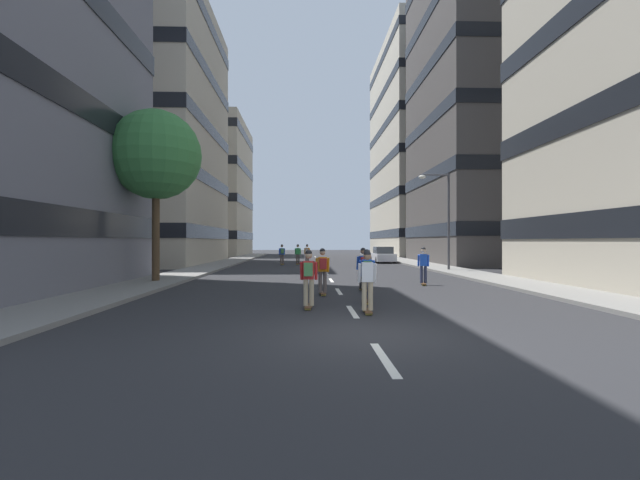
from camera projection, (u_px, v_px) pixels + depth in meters
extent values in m
plane|color=#28282B|center=(323.00, 268.00, 32.45)|extent=(138.09, 138.09, 0.00)
cube|color=gray|center=(216.00, 265.00, 35.02)|extent=(2.72, 63.29, 0.14)
cube|color=gray|center=(425.00, 265.00, 35.63)|extent=(2.72, 63.29, 0.14)
cube|color=silver|center=(384.00, 359.00, 7.45)|extent=(0.16, 2.20, 0.01)
cube|color=silver|center=(352.00, 312.00, 12.45)|extent=(0.16, 2.20, 0.01)
cube|color=silver|center=(339.00, 291.00, 17.44)|extent=(0.16, 2.20, 0.01)
cube|color=silver|center=(331.00, 280.00, 22.44)|extent=(0.16, 2.20, 0.01)
cube|color=silver|center=(326.00, 273.00, 27.44)|extent=(0.16, 2.20, 0.01)
cube|color=silver|center=(323.00, 268.00, 32.43)|extent=(0.16, 2.20, 0.01)
cube|color=silver|center=(321.00, 265.00, 37.43)|extent=(0.16, 2.20, 0.01)
cube|color=silver|center=(319.00, 262.00, 42.43)|extent=(0.16, 2.20, 0.01)
cube|color=silver|center=(317.00, 260.00, 47.42)|extent=(0.16, 2.20, 0.01)
cube|color=silver|center=(316.00, 258.00, 52.42)|extent=(0.16, 2.20, 0.01)
cube|color=silver|center=(315.00, 257.00, 57.42)|extent=(0.16, 2.20, 0.01)
cube|color=#B2A893|center=(128.00, 135.00, 39.25)|extent=(15.05, 16.98, 23.60)
cube|color=black|center=(128.00, 233.00, 39.23)|extent=(15.17, 17.10, 1.10)
cube|color=black|center=(128.00, 181.00, 39.24)|extent=(15.17, 17.10, 1.10)
cube|color=black|center=(128.00, 129.00, 39.26)|extent=(15.17, 17.10, 1.10)
cube|color=black|center=(129.00, 78.00, 39.27)|extent=(15.17, 17.10, 1.10)
cube|color=black|center=(129.00, 26.00, 39.28)|extent=(15.17, 17.10, 1.10)
cube|color=#B2A893|center=(194.00, 190.00, 62.22)|extent=(15.05, 16.35, 19.09)
cube|color=black|center=(194.00, 236.00, 62.20)|extent=(15.17, 16.47, 1.10)
cube|color=black|center=(194.00, 203.00, 62.22)|extent=(15.17, 16.47, 1.10)
cube|color=black|center=(194.00, 170.00, 62.23)|extent=(15.17, 16.47, 1.10)
cube|color=black|center=(194.00, 137.00, 62.25)|extent=(15.17, 16.47, 1.10)
cube|color=#4C4744|center=(505.00, 104.00, 40.50)|extent=(15.05, 16.06, 30.02)
cube|color=black|center=(505.00, 231.00, 40.46)|extent=(15.17, 16.18, 1.10)
cube|color=black|center=(505.00, 178.00, 40.48)|extent=(15.17, 16.18, 1.10)
cube|color=black|center=(505.00, 125.00, 40.49)|extent=(15.17, 16.18, 1.10)
cube|color=black|center=(505.00, 72.00, 40.51)|extent=(15.17, 16.18, 1.10)
cube|color=black|center=(505.00, 19.00, 40.52)|extent=(15.17, 16.18, 1.10)
cube|color=#BCB29E|center=(433.00, 151.00, 63.48)|extent=(15.05, 23.10, 30.82)
cube|color=black|center=(433.00, 234.00, 63.44)|extent=(15.17, 23.22, 1.10)
cube|color=black|center=(433.00, 200.00, 63.45)|extent=(15.17, 23.22, 1.10)
cube|color=black|center=(433.00, 165.00, 63.47)|extent=(15.17, 23.22, 1.10)
cube|color=black|center=(433.00, 130.00, 63.49)|extent=(15.17, 23.22, 1.10)
cube|color=black|center=(433.00, 95.00, 63.50)|extent=(15.17, 23.22, 1.10)
cube|color=black|center=(433.00, 61.00, 63.52)|extent=(15.17, 23.22, 1.10)
cube|color=silver|center=(383.00, 257.00, 40.99)|extent=(1.80, 4.40, 0.70)
cube|color=#2D3338|center=(383.00, 250.00, 40.84)|extent=(1.60, 2.10, 0.64)
cylinder|color=black|center=(372.00, 259.00, 42.41)|extent=(0.22, 0.64, 0.64)
cylinder|color=black|center=(388.00, 259.00, 42.47)|extent=(0.22, 0.64, 0.64)
cylinder|color=black|center=(377.00, 260.00, 39.51)|extent=(0.22, 0.64, 0.64)
cylinder|color=black|center=(394.00, 260.00, 39.57)|extent=(0.22, 0.64, 0.64)
cylinder|color=#4C3823|center=(156.00, 233.00, 20.87)|extent=(0.36, 0.36, 4.60)
sphere|color=#387A3D|center=(156.00, 155.00, 20.88)|extent=(4.33, 4.33, 4.33)
cylinder|color=#3F3F44|center=(449.00, 221.00, 29.05)|extent=(0.16, 0.16, 6.50)
cylinder|color=#3F3F44|center=(435.00, 175.00, 29.03)|extent=(1.80, 0.10, 0.10)
ellipsoid|color=silver|center=(422.00, 177.00, 28.99)|extent=(0.50, 0.30, 0.24)
cube|color=brown|center=(298.00, 264.00, 37.75)|extent=(0.30, 0.92, 0.02)
cylinder|color=#D8BF4C|center=(298.00, 264.00, 38.07)|extent=(0.19, 0.09, 0.07)
cylinder|color=#D8BF4C|center=(297.00, 264.00, 37.44)|extent=(0.19, 0.09, 0.07)
cylinder|color=#594C47|center=(297.00, 259.00, 37.76)|extent=(0.15, 0.15, 0.80)
cylinder|color=#594C47|center=(299.00, 259.00, 37.75)|extent=(0.15, 0.15, 0.80)
cube|color=green|center=(298.00, 251.00, 37.76)|extent=(0.34, 0.23, 0.55)
cylinder|color=green|center=(295.00, 251.00, 37.82)|extent=(0.11, 0.24, 0.55)
cylinder|color=green|center=(300.00, 251.00, 37.79)|extent=(0.11, 0.24, 0.55)
sphere|color=tan|center=(298.00, 246.00, 37.78)|extent=(0.22, 0.22, 0.22)
sphere|color=black|center=(298.00, 245.00, 37.78)|extent=(0.21, 0.21, 0.21)
cube|color=brown|center=(367.00, 311.00, 12.13)|extent=(0.22, 0.91, 0.02)
cylinder|color=#D8BF4C|center=(366.00, 310.00, 12.45)|extent=(0.18, 0.07, 0.07)
cylinder|color=#D8BF4C|center=(369.00, 314.00, 11.81)|extent=(0.18, 0.07, 0.07)
cylinder|color=tan|center=(364.00, 296.00, 12.13)|extent=(0.14, 0.14, 0.80)
cylinder|color=tan|center=(371.00, 296.00, 12.13)|extent=(0.14, 0.14, 0.80)
cube|color=white|center=(367.00, 272.00, 12.13)|extent=(0.33, 0.21, 0.55)
cylinder|color=white|center=(359.00, 273.00, 12.18)|extent=(0.10, 0.23, 0.55)
cylinder|color=white|center=(375.00, 273.00, 12.18)|extent=(0.10, 0.23, 0.55)
sphere|color=#997051|center=(367.00, 256.00, 12.15)|extent=(0.22, 0.22, 0.22)
sphere|color=black|center=(367.00, 254.00, 12.15)|extent=(0.21, 0.21, 0.21)
cube|color=brown|center=(309.00, 306.00, 13.00)|extent=(0.27, 0.91, 0.02)
cylinder|color=#D8BF4C|center=(309.00, 306.00, 13.32)|extent=(0.18, 0.08, 0.07)
cylinder|color=#D8BF4C|center=(308.00, 309.00, 12.69)|extent=(0.18, 0.08, 0.07)
cylinder|color=tan|center=(306.00, 292.00, 13.01)|extent=(0.15, 0.15, 0.80)
cylinder|color=tan|center=(312.00, 292.00, 13.00)|extent=(0.15, 0.15, 0.80)
cube|color=red|center=(309.00, 270.00, 13.01)|extent=(0.33, 0.22, 0.55)
cylinder|color=red|center=(302.00, 271.00, 13.07)|extent=(0.11, 0.24, 0.55)
cylinder|color=red|center=(316.00, 271.00, 13.05)|extent=(0.11, 0.24, 0.55)
sphere|color=tan|center=(309.00, 255.00, 13.03)|extent=(0.22, 0.22, 0.22)
sphere|color=black|center=(309.00, 253.00, 13.03)|extent=(0.21, 0.21, 0.21)
cube|color=#4C8C4C|center=(308.00, 269.00, 12.83)|extent=(0.27, 0.18, 0.40)
cube|color=brown|center=(323.00, 293.00, 16.28)|extent=(0.25, 0.91, 0.02)
cylinder|color=#D8BF4C|center=(322.00, 293.00, 16.60)|extent=(0.18, 0.08, 0.07)
cylinder|color=#D8BF4C|center=(323.00, 295.00, 15.96)|extent=(0.18, 0.08, 0.07)
cylinder|color=#594C47|center=(320.00, 282.00, 16.27)|extent=(0.15, 0.15, 0.80)
cylinder|color=#594C47|center=(325.00, 282.00, 16.29)|extent=(0.15, 0.15, 0.80)
cube|color=orange|center=(323.00, 264.00, 16.28)|extent=(0.33, 0.22, 0.55)
cylinder|color=orange|center=(317.00, 265.00, 16.31)|extent=(0.10, 0.23, 0.55)
cylinder|color=orange|center=(328.00, 265.00, 16.35)|extent=(0.10, 0.23, 0.55)
sphere|color=tan|center=(322.00, 252.00, 16.31)|extent=(0.22, 0.22, 0.22)
sphere|color=black|center=(322.00, 251.00, 16.31)|extent=(0.21, 0.21, 0.21)
cube|color=#A52626|center=(323.00, 264.00, 16.10)|extent=(0.27, 0.18, 0.40)
cube|color=brown|center=(363.00, 289.00, 17.69)|extent=(0.25, 0.91, 0.02)
cylinder|color=#D8BF4C|center=(362.00, 289.00, 18.01)|extent=(0.18, 0.08, 0.07)
cylinder|color=#D8BF4C|center=(365.00, 291.00, 17.37)|extent=(0.18, 0.08, 0.07)
cylinder|color=black|center=(361.00, 279.00, 17.68)|extent=(0.15, 0.15, 0.80)
cylinder|color=black|center=(365.00, 279.00, 17.70)|extent=(0.15, 0.15, 0.80)
cube|color=blue|center=(363.00, 262.00, 17.69)|extent=(0.33, 0.22, 0.55)
cylinder|color=blue|center=(358.00, 263.00, 17.72)|extent=(0.10, 0.23, 0.55)
cylinder|color=blue|center=(368.00, 263.00, 17.76)|extent=(0.10, 0.23, 0.55)
sphere|color=#997051|center=(363.00, 251.00, 17.72)|extent=(0.22, 0.22, 0.22)
sphere|color=black|center=(363.00, 250.00, 17.72)|extent=(0.21, 0.21, 0.21)
cube|color=#A52626|center=(364.00, 262.00, 17.51)|extent=(0.27, 0.17, 0.40)
cube|color=brown|center=(423.00, 283.00, 19.97)|extent=(0.38, 0.92, 0.02)
cylinder|color=#D8BF4C|center=(423.00, 284.00, 20.29)|extent=(0.19, 0.10, 0.07)
cylinder|color=#D8BF4C|center=(424.00, 285.00, 19.66)|extent=(0.19, 0.10, 0.07)
cylinder|color=#2D334C|center=(421.00, 274.00, 19.99)|extent=(0.17, 0.17, 0.80)
cylinder|color=#2D334C|center=(425.00, 275.00, 19.96)|extent=(0.17, 0.17, 0.80)
cube|color=blue|center=(423.00, 260.00, 19.97)|extent=(0.35, 0.26, 0.55)
cylinder|color=blue|center=(419.00, 261.00, 20.06)|extent=(0.13, 0.24, 0.55)
cylinder|color=blue|center=(428.00, 261.00, 19.99)|extent=(0.13, 0.24, 0.55)
sphere|color=beige|center=(423.00, 250.00, 20.00)|extent=(0.22, 0.22, 0.22)
sphere|color=black|center=(423.00, 249.00, 20.00)|extent=(0.21, 0.21, 0.21)
cube|color=brown|center=(307.00, 263.00, 39.55)|extent=(0.32, 0.92, 0.02)
cylinder|color=#D8BF4C|center=(308.00, 263.00, 39.86)|extent=(0.19, 0.09, 0.07)
cylinder|color=#D8BF4C|center=(307.00, 263.00, 39.23)|extent=(0.19, 0.09, 0.07)
cylinder|color=#594C47|center=(306.00, 258.00, 39.56)|extent=(0.16, 0.16, 0.80)
cylinder|color=#594C47|center=(308.00, 258.00, 39.54)|extent=(0.16, 0.16, 0.80)
cube|color=orange|center=(307.00, 251.00, 39.55)|extent=(0.34, 0.24, 0.55)
cylinder|color=orange|center=(305.00, 251.00, 39.62)|extent=(0.12, 0.24, 0.55)
cylinder|color=orange|center=(310.00, 251.00, 39.58)|extent=(0.12, 0.24, 0.55)
sphere|color=tan|center=(307.00, 246.00, 39.57)|extent=(0.22, 0.22, 0.22)
sphere|color=black|center=(307.00, 245.00, 39.57)|extent=(0.21, 0.21, 0.21)
cube|color=beige|center=(307.00, 250.00, 39.37)|extent=(0.28, 0.19, 0.40)
cube|color=brown|center=(282.00, 264.00, 37.34)|extent=(0.39, 0.92, 0.02)
cylinder|color=#D8BF4C|center=(281.00, 264.00, 37.65)|extent=(0.19, 0.11, 0.07)
cylinder|color=#D8BF4C|center=(283.00, 265.00, 37.03)|extent=(0.19, 0.11, 0.07)
cylinder|color=#594C47|center=(281.00, 259.00, 37.32)|extent=(0.17, 0.17, 0.80)
cylinder|color=#594C47|center=(283.00, 259.00, 37.37)|extent=(0.17, 0.17, 0.80)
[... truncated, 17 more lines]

